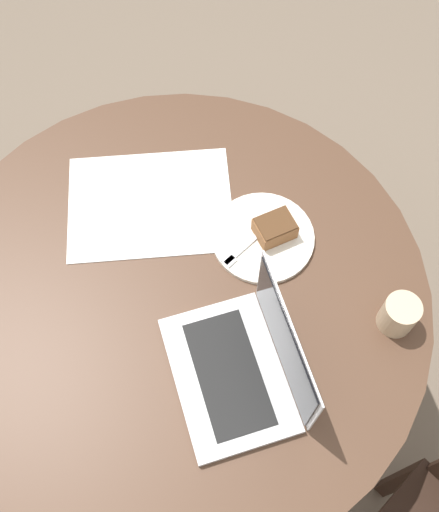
% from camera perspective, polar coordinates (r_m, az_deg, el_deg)
% --- Properties ---
extents(ground_plane, '(12.00, 12.00, 0.00)m').
position_cam_1_polar(ground_plane, '(2.05, -2.92, -11.55)').
color(ground_plane, '#6B5B4C').
extents(dining_table, '(1.16, 1.16, 0.73)m').
position_cam_1_polar(dining_table, '(1.47, -4.01, -5.10)').
color(dining_table, '#4C3323').
rests_on(dining_table, ground_plane).
extents(paper_document, '(0.47, 0.40, 0.00)m').
position_cam_1_polar(paper_document, '(1.47, -6.63, 5.00)').
color(paper_document, white).
rests_on(paper_document, dining_table).
extents(plate, '(0.24, 0.24, 0.01)m').
position_cam_1_polar(plate, '(1.42, 4.15, 1.79)').
color(plate, silver).
rests_on(plate, dining_table).
extents(cake_slice, '(0.09, 0.07, 0.05)m').
position_cam_1_polar(cake_slice, '(1.40, 5.29, 2.67)').
color(cake_slice, brown).
rests_on(cake_slice, plate).
extents(fork, '(0.17, 0.09, 0.00)m').
position_cam_1_polar(fork, '(1.39, 2.48, 0.96)').
color(fork, silver).
rests_on(fork, plate).
extents(coffee_glass, '(0.08, 0.08, 0.09)m').
position_cam_1_polar(coffee_glass, '(1.34, 16.71, -5.37)').
color(coffee_glass, '#C6AD89').
rests_on(coffee_glass, dining_table).
extents(laptop, '(0.25, 0.33, 0.22)m').
position_cam_1_polar(laptop, '(1.26, 2.21, -10.46)').
color(laptop, silver).
rests_on(laptop, dining_table).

